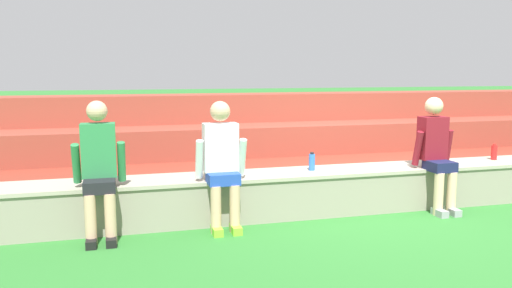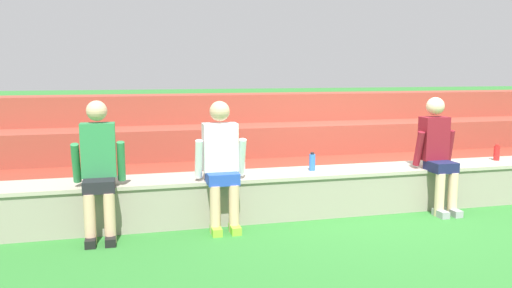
{
  "view_description": "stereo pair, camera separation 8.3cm",
  "coord_description": "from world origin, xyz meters",
  "px_view_note": "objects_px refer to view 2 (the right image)",
  "views": [
    {
      "loc": [
        -3.07,
        -5.22,
        1.69
      ],
      "look_at": [
        -1.57,
        0.29,
        0.85
      ],
      "focal_mm": 35.65,
      "sensor_mm": 36.0,
      "label": 1
    },
    {
      "loc": [
        -2.99,
        -5.24,
        1.69
      ],
      "look_at": [
        -1.57,
        0.29,
        0.85
      ],
      "focal_mm": 35.65,
      "sensor_mm": 36.0,
      "label": 2
    }
  ],
  "objects_px": {
    "person_center": "(438,151)",
    "person_far_left": "(99,166)",
    "water_bottle_mid_left": "(497,153)",
    "person_left_of_center": "(221,161)",
    "plastic_cup_middle": "(242,168)",
    "water_bottle_mid_right": "(312,162)"
  },
  "relations": [
    {
      "from": "person_center",
      "to": "person_far_left",
      "type": "bearing_deg",
      "value": -179.67
    },
    {
      "from": "person_far_left",
      "to": "water_bottle_mid_left",
      "type": "distance_m",
      "value": 5.0
    },
    {
      "from": "person_left_of_center",
      "to": "person_center",
      "type": "xyz_separation_m",
      "value": [
        2.62,
        0.02,
        -0.01
      ]
    },
    {
      "from": "person_center",
      "to": "water_bottle_mid_left",
      "type": "bearing_deg",
      "value": 17.05
    },
    {
      "from": "plastic_cup_middle",
      "to": "person_far_left",
      "type": "bearing_deg",
      "value": -166.71
    },
    {
      "from": "person_far_left",
      "to": "plastic_cup_middle",
      "type": "relative_size",
      "value": 10.9
    },
    {
      "from": "plastic_cup_middle",
      "to": "water_bottle_mid_right",
      "type": "bearing_deg",
      "value": -2.6
    },
    {
      "from": "person_left_of_center",
      "to": "water_bottle_mid_left",
      "type": "distance_m",
      "value": 3.76
    },
    {
      "from": "person_far_left",
      "to": "person_left_of_center",
      "type": "height_order",
      "value": "person_far_left"
    },
    {
      "from": "water_bottle_mid_left",
      "to": "plastic_cup_middle",
      "type": "distance_m",
      "value": 3.44
    },
    {
      "from": "water_bottle_mid_left",
      "to": "plastic_cup_middle",
      "type": "relative_size",
      "value": 1.67
    },
    {
      "from": "water_bottle_mid_left",
      "to": "plastic_cup_middle",
      "type": "bearing_deg",
      "value": -179.99
    },
    {
      "from": "person_left_of_center",
      "to": "water_bottle_mid_right",
      "type": "bearing_deg",
      "value": 15.92
    },
    {
      "from": "person_left_of_center",
      "to": "water_bottle_mid_right",
      "type": "height_order",
      "value": "person_left_of_center"
    },
    {
      "from": "water_bottle_mid_right",
      "to": "person_left_of_center",
      "type": "bearing_deg",
      "value": -164.08
    },
    {
      "from": "person_far_left",
      "to": "person_left_of_center",
      "type": "relative_size",
      "value": 1.02
    },
    {
      "from": "person_left_of_center",
      "to": "water_bottle_mid_right",
      "type": "relative_size",
      "value": 6.31
    },
    {
      "from": "person_far_left",
      "to": "plastic_cup_middle",
      "type": "height_order",
      "value": "person_far_left"
    },
    {
      "from": "water_bottle_mid_left",
      "to": "person_far_left",
      "type": "bearing_deg",
      "value": -175.8
    },
    {
      "from": "person_far_left",
      "to": "water_bottle_mid_left",
      "type": "height_order",
      "value": "person_far_left"
    },
    {
      "from": "person_left_of_center",
      "to": "plastic_cup_middle",
      "type": "height_order",
      "value": "person_left_of_center"
    },
    {
      "from": "water_bottle_mid_right",
      "to": "plastic_cup_middle",
      "type": "bearing_deg",
      "value": 177.4
    }
  ]
}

